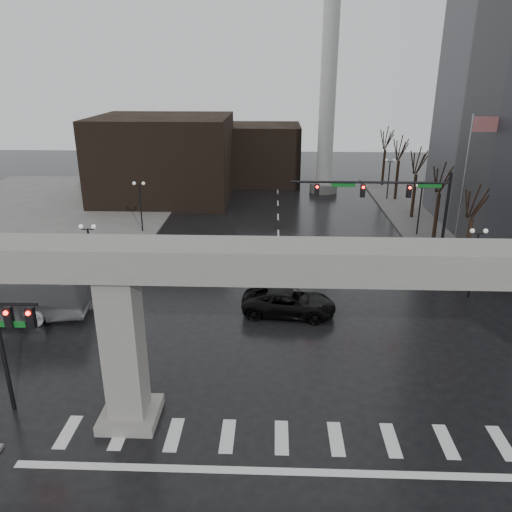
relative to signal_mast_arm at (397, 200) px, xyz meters
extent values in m
plane|color=black|center=(-8.99, -18.80, -5.83)|extent=(160.00, 160.00, 0.00)
cube|color=slate|center=(17.01, 17.20, -5.75)|extent=(28.00, 36.00, 0.15)
cube|color=slate|center=(-34.99, 17.20, -5.75)|extent=(28.00, 36.00, 0.15)
cube|color=gray|center=(-8.99, -18.80, 2.17)|extent=(48.00, 2.20, 1.40)
cube|color=gray|center=(-15.99, -18.80, -2.18)|extent=(1.60, 1.60, 7.30)
cube|color=gray|center=(-15.99, -18.80, -5.58)|extent=(2.60, 2.60, 0.50)
cube|color=black|center=(-22.99, 23.20, -0.83)|extent=(16.00, 14.00, 10.00)
cube|color=black|center=(-10.99, 33.20, -1.83)|extent=(10.00, 10.00, 8.00)
cylinder|color=white|center=(-2.99, 27.20, 9.17)|extent=(2.00, 2.00, 30.00)
cylinder|color=gray|center=(-2.99, 27.20, -5.23)|extent=(3.60, 3.60, 1.20)
cylinder|color=black|center=(3.81, 0.00, -1.83)|extent=(0.24, 0.24, 8.00)
cylinder|color=black|center=(-2.19, 0.00, 1.37)|extent=(12.00, 0.18, 0.18)
cube|color=black|center=(0.81, 0.00, 0.72)|extent=(0.35, 0.30, 1.00)
cube|color=black|center=(-2.69, 0.00, 0.72)|extent=(0.35, 0.30, 1.00)
cube|color=black|center=(-6.19, 0.00, 0.72)|extent=(0.35, 0.30, 1.00)
sphere|color=#FF0C05|center=(0.81, -0.18, 1.02)|extent=(0.20, 0.20, 0.20)
cube|color=#0D611D|center=(2.31, 0.00, 1.17)|extent=(1.80, 0.05, 0.35)
cube|color=#0D611D|center=(-4.19, 0.00, 1.17)|extent=(1.80, 0.05, 0.35)
cylinder|color=black|center=(-21.79, -18.30, -2.83)|extent=(0.20, 0.20, 6.00)
cylinder|color=black|center=(-20.79, -18.30, -0.23)|extent=(2.00, 0.14, 0.14)
cube|color=black|center=(-21.19, -18.30, -0.88)|extent=(0.35, 0.30, 1.00)
cube|color=black|center=(-20.19, -18.30, -0.88)|extent=(0.35, 0.30, 1.00)
cube|color=#0D611D|center=(-21.29, -18.30, -1.23)|extent=(1.60, 0.05, 0.30)
cylinder|color=silver|center=(6.01, 3.20, 0.17)|extent=(0.12, 0.12, 12.00)
cube|color=red|center=(7.01, 3.20, 5.37)|extent=(2.00, 0.03, 1.20)
cylinder|color=black|center=(4.51, -4.80, -3.43)|extent=(0.14, 0.14, 4.80)
cube|color=black|center=(4.51, -4.80, -1.08)|extent=(0.90, 0.06, 0.06)
sphere|color=silver|center=(4.06, -4.80, -0.88)|extent=(0.32, 0.32, 0.32)
sphere|color=silver|center=(4.96, -4.80, -0.88)|extent=(0.32, 0.32, 0.32)
cylinder|color=black|center=(4.51, 9.20, -3.43)|extent=(0.14, 0.14, 4.80)
cube|color=black|center=(4.51, 9.20, -1.08)|extent=(0.90, 0.06, 0.06)
sphere|color=silver|center=(4.06, 9.20, -0.88)|extent=(0.32, 0.32, 0.32)
sphere|color=silver|center=(4.96, 9.20, -0.88)|extent=(0.32, 0.32, 0.32)
cylinder|color=black|center=(4.51, 23.20, -3.43)|extent=(0.14, 0.14, 4.80)
cube|color=black|center=(4.51, 23.20, -1.08)|extent=(0.90, 0.06, 0.06)
sphere|color=silver|center=(4.06, 23.20, -0.88)|extent=(0.32, 0.32, 0.32)
sphere|color=silver|center=(4.96, 23.20, -0.88)|extent=(0.32, 0.32, 0.32)
cylinder|color=black|center=(-22.49, -4.80, -3.43)|extent=(0.14, 0.14, 4.80)
cube|color=black|center=(-22.49, -4.80, -1.08)|extent=(0.90, 0.06, 0.06)
sphere|color=silver|center=(-22.94, -4.80, -0.88)|extent=(0.32, 0.32, 0.32)
sphere|color=silver|center=(-22.04, -4.80, -0.88)|extent=(0.32, 0.32, 0.32)
cylinder|color=black|center=(-22.49, 9.20, -3.43)|extent=(0.14, 0.14, 4.80)
cube|color=black|center=(-22.49, 9.20, -1.08)|extent=(0.90, 0.06, 0.06)
sphere|color=silver|center=(-22.94, 9.20, -0.88)|extent=(0.32, 0.32, 0.32)
sphere|color=silver|center=(-22.04, 9.20, -0.88)|extent=(0.32, 0.32, 0.32)
cylinder|color=black|center=(-22.49, 23.20, -3.43)|extent=(0.14, 0.14, 4.80)
cube|color=black|center=(-22.49, 23.20, -1.08)|extent=(0.90, 0.06, 0.06)
sphere|color=silver|center=(-22.94, 23.20, -0.88)|extent=(0.32, 0.32, 0.32)
sphere|color=silver|center=(-22.04, 23.20, -0.88)|extent=(0.32, 0.32, 0.32)
cylinder|color=black|center=(5.51, -0.80, -3.55)|extent=(0.34, 0.34, 4.55)
cylinder|color=black|center=(5.51, -0.80, 0.18)|extent=(0.12, 1.52, 2.98)
cylinder|color=black|center=(6.01, -0.55, -0.05)|extent=(0.83, 1.14, 2.51)
cylinder|color=black|center=(5.51, 7.20, -3.50)|extent=(0.34, 0.34, 4.66)
cylinder|color=black|center=(5.51, 7.20, 0.32)|extent=(0.12, 1.55, 3.05)
cylinder|color=black|center=(6.01, 7.45, 0.08)|extent=(0.85, 1.16, 2.57)
cylinder|color=black|center=(5.51, 15.20, -3.45)|extent=(0.34, 0.34, 4.76)
cylinder|color=black|center=(5.51, 15.20, 0.46)|extent=(0.12, 1.59, 3.11)
cylinder|color=black|center=(6.01, 15.45, 0.22)|extent=(0.86, 1.18, 2.62)
cylinder|color=black|center=(5.51, 23.20, -3.40)|extent=(0.34, 0.34, 4.87)
cylinder|color=black|center=(5.51, 23.20, 0.60)|extent=(0.12, 1.62, 3.18)
cylinder|color=black|center=(6.01, 23.45, 0.35)|extent=(0.88, 1.20, 2.68)
cylinder|color=black|center=(5.51, 31.20, -3.34)|extent=(0.34, 0.34, 4.97)
cylinder|color=black|center=(5.51, 31.20, 0.74)|extent=(0.12, 1.65, 3.25)
cylinder|color=black|center=(6.01, 31.45, 0.48)|extent=(0.89, 1.23, 2.74)
imported|color=black|center=(-8.40, -7.93, -4.97)|extent=(6.40, 3.44, 1.71)
camera|label=1|loc=(-9.47, -37.64, 9.49)|focal=35.00mm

